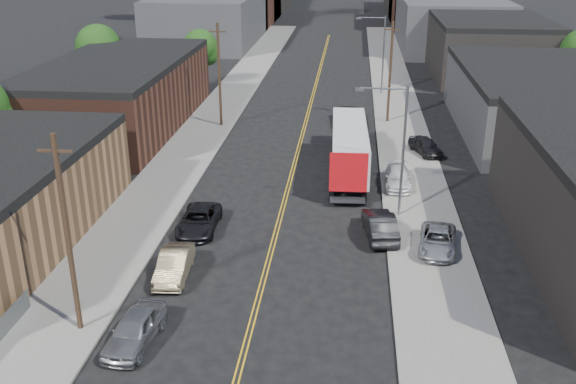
% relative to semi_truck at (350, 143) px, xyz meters
% --- Properties ---
extents(ground, '(260.00, 260.00, 0.00)m').
position_rel_semi_truck_xyz_m(ground, '(-4.50, 26.21, -2.29)').
color(ground, black).
rests_on(ground, ground).
extents(centerline, '(0.32, 120.00, 0.01)m').
position_rel_semi_truck_xyz_m(centerline, '(-4.50, 11.21, -2.28)').
color(centerline, gold).
rests_on(centerline, ground).
extents(sidewalk_left, '(5.00, 140.00, 0.15)m').
position_rel_semi_truck_xyz_m(sidewalk_left, '(-14.00, 11.21, -2.21)').
color(sidewalk_left, slate).
rests_on(sidewalk_left, ground).
extents(sidewalk_right, '(5.00, 140.00, 0.15)m').
position_rel_semi_truck_xyz_m(sidewalk_right, '(5.00, 11.21, -2.21)').
color(sidewalk_right, slate).
rests_on(sidewalk_right, ground).
extents(warehouse_brown, '(12.00, 26.00, 6.60)m').
position_rel_semi_truck_xyz_m(warehouse_brown, '(-22.50, 10.21, 1.01)').
color(warehouse_brown, '#44251B').
rests_on(warehouse_brown, ground).
extents(industrial_right_b, '(14.00, 24.00, 6.10)m').
position_rel_semi_truck_xyz_m(industrial_right_b, '(17.50, 12.21, 0.76)').
color(industrial_right_b, '#323235').
rests_on(industrial_right_b, ground).
extents(industrial_right_c, '(14.00, 22.00, 7.60)m').
position_rel_semi_truck_xyz_m(industrial_right_c, '(17.50, 38.21, 1.51)').
color(industrial_right_c, black).
rests_on(industrial_right_c, ground).
extents(skyline_left_a, '(16.00, 30.00, 8.00)m').
position_rel_semi_truck_xyz_m(skyline_left_a, '(-24.50, 61.21, 1.71)').
color(skyline_left_a, '#323235').
rests_on(skyline_left_a, ground).
extents(skyline_right_a, '(16.00, 30.00, 8.00)m').
position_rel_semi_truck_xyz_m(skyline_right_a, '(15.50, 61.21, 1.71)').
color(skyline_right_a, '#323235').
rests_on(skyline_right_a, ground).
extents(skyline_right_b, '(16.00, 26.00, 10.00)m').
position_rel_semi_truck_xyz_m(skyline_right_b, '(15.50, 86.21, 2.71)').
color(skyline_right_b, '#44251B').
rests_on(skyline_right_b, ground).
extents(streetlight_near, '(3.39, 0.25, 9.00)m').
position_rel_semi_truck_xyz_m(streetlight_near, '(3.10, -8.79, 3.04)').
color(streetlight_near, gray).
rests_on(streetlight_near, ground).
extents(streetlight_far, '(3.39, 0.25, 9.00)m').
position_rel_semi_truck_xyz_m(streetlight_far, '(3.10, 26.21, 3.04)').
color(streetlight_far, gray).
rests_on(streetlight_far, ground).
extents(utility_pole_left_near, '(1.60, 0.26, 10.00)m').
position_rel_semi_truck_xyz_m(utility_pole_left_near, '(-12.70, -23.79, 2.85)').
color(utility_pole_left_near, black).
rests_on(utility_pole_left_near, ground).
extents(utility_pole_left_far, '(1.60, 0.26, 10.00)m').
position_rel_semi_truck_xyz_m(utility_pole_left_far, '(-12.70, 11.21, 2.85)').
color(utility_pole_left_far, black).
rests_on(utility_pole_left_far, ground).
extents(utility_pole_right, '(1.60, 0.26, 10.00)m').
position_rel_semi_truck_xyz_m(utility_pole_right, '(3.70, 14.21, 2.85)').
color(utility_pole_right, black).
rests_on(utility_pole_right, ground).
extents(tree_left_mid, '(5.10, 5.04, 8.37)m').
position_rel_semi_truck_xyz_m(tree_left_mid, '(-28.44, 21.21, 3.19)').
color(tree_left_mid, black).
rests_on(tree_left_mid, ground).
extents(tree_left_far, '(4.35, 4.20, 6.97)m').
position_rel_semi_truck_xyz_m(tree_left_far, '(-18.44, 28.21, 2.28)').
color(tree_left_far, black).
rests_on(tree_left_far, ground).
extents(semi_truck, '(2.99, 15.41, 4.02)m').
position_rel_semi_truck_xyz_m(semi_truck, '(0.00, 0.00, 0.00)').
color(semi_truck, silver).
rests_on(semi_truck, ground).
extents(car_left_a, '(2.30, 4.72, 1.55)m').
position_rel_semi_truck_xyz_m(car_left_a, '(-9.66, -24.59, -1.51)').
color(car_left_a, gray).
rests_on(car_left_a, ground).
extents(car_left_b, '(1.83, 4.60, 1.49)m').
position_rel_semi_truck_xyz_m(car_left_b, '(-9.50, -18.25, -1.54)').
color(car_left_b, '#827355').
rests_on(car_left_b, ground).
extents(car_left_c, '(2.47, 5.13, 1.41)m').
position_rel_semi_truck_xyz_m(car_left_c, '(-9.50, -12.23, -1.58)').
color(car_left_c, black).
rests_on(car_left_c, ground).
extents(car_right_oncoming, '(2.36, 5.15, 1.64)m').
position_rel_semi_truck_xyz_m(car_right_oncoming, '(2.10, -12.04, -1.47)').
color(car_right_oncoming, black).
rests_on(car_right_oncoming, ground).
extents(car_right_lot_a, '(2.75, 4.86, 1.28)m').
position_rel_semi_truck_xyz_m(car_right_lot_a, '(5.49, -13.79, -1.50)').
color(car_right_lot_a, '#B0B3B6').
rests_on(car_right_lot_a, sidewalk_right).
extents(car_right_lot_b, '(1.91, 4.58, 1.32)m').
position_rel_semi_truck_xyz_m(car_right_lot_b, '(3.70, -3.46, -1.48)').
color(car_right_lot_b, silver).
rests_on(car_right_lot_b, sidewalk_right).
extents(car_right_lot_c, '(3.03, 4.48, 1.42)m').
position_rel_semi_truck_xyz_m(car_right_lot_c, '(6.50, 4.36, -1.43)').
color(car_right_lot_c, black).
rests_on(car_right_lot_c, sidewalk_right).
extents(car_ahead_truck, '(3.05, 5.89, 1.59)m').
position_rel_semi_truck_xyz_m(car_ahead_truck, '(-0.11, 13.14, -1.49)').
color(car_ahead_truck, black).
rests_on(car_ahead_truck, ground).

